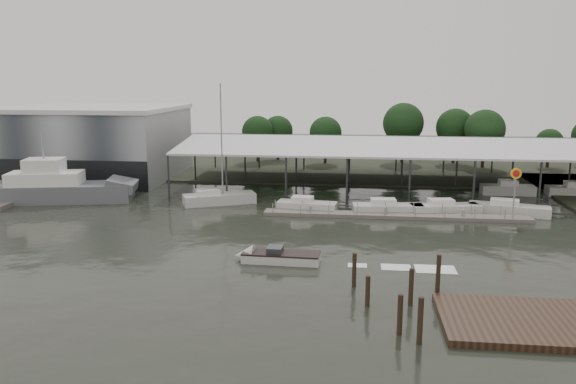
# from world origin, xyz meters

# --- Properties ---
(ground) EXTENTS (200.00, 200.00, 0.00)m
(ground) POSITION_xyz_m (0.00, 0.00, 0.00)
(ground) COLOR #262A22
(ground) RESTS_ON ground
(land_strip_far) EXTENTS (140.00, 30.00, 0.30)m
(land_strip_far) POSITION_xyz_m (0.00, 42.00, 0.10)
(land_strip_far) COLOR #33382A
(land_strip_far) RESTS_ON ground
(land_strip_west) EXTENTS (20.00, 40.00, 0.30)m
(land_strip_west) POSITION_xyz_m (-40.00, 30.00, 0.10)
(land_strip_west) COLOR #33382A
(land_strip_west) RESTS_ON ground
(storage_warehouse) EXTENTS (24.50, 20.50, 10.50)m
(storage_warehouse) POSITION_xyz_m (-28.00, 29.94, 5.29)
(storage_warehouse) COLOR #9A9EA4
(storage_warehouse) RESTS_ON ground
(covered_boat_shed) EXTENTS (58.24, 24.00, 6.96)m
(covered_boat_shed) POSITION_xyz_m (17.00, 28.00, 6.13)
(covered_boat_shed) COLOR silver
(covered_boat_shed) RESTS_ON ground
(trawler_dock) EXTENTS (3.00, 18.00, 0.50)m
(trawler_dock) POSITION_xyz_m (-30.00, 14.00, 0.25)
(trawler_dock) COLOR slate
(trawler_dock) RESTS_ON ground
(floating_dock) EXTENTS (28.00, 2.00, 1.40)m
(floating_dock) POSITION_xyz_m (15.00, 10.00, 0.20)
(floating_dock) COLOR slate
(floating_dock) RESTS_ON ground
(shell_fuel_sign) EXTENTS (1.10, 0.18, 5.55)m
(shell_fuel_sign) POSITION_xyz_m (27.00, 9.99, 3.93)
(shell_fuel_sign) COLOR gray
(shell_fuel_sign) RESTS_ON ground
(grey_trawler) EXTENTS (19.00, 8.47, 8.84)m
(grey_trawler) POSITION_xyz_m (-24.84, 13.28, 1.58)
(grey_trawler) COLOR #585D62
(grey_trawler) RESTS_ON ground
(white_sailboat) EXTENTS (8.68, 5.88, 14.20)m
(white_sailboat) POSITION_xyz_m (-5.27, 14.25, 0.67)
(white_sailboat) COLOR silver
(white_sailboat) RESTS_ON ground
(speedboat_underway) EXTENTS (17.94, 2.77, 2.00)m
(speedboat_underway) POSITION_xyz_m (4.34, -5.99, 0.39)
(speedboat_underway) COLOR silver
(speedboat_underway) RESTS_ON ground
(moored_cruiser_0) EXTENTS (6.80, 2.98, 1.70)m
(moored_cruiser_0) POSITION_xyz_m (5.36, 11.87, 0.61)
(moored_cruiser_0) COLOR silver
(moored_cruiser_0) RESTS_ON ground
(moored_cruiser_1) EXTENTS (7.79, 3.03, 1.70)m
(moored_cruiser_1) POSITION_xyz_m (14.24, 11.71, 0.61)
(moored_cruiser_1) COLOR silver
(moored_cruiser_1) RESTS_ON ground
(moored_cruiser_2) EXTENTS (7.79, 3.63, 1.70)m
(moored_cruiser_2) POSITION_xyz_m (20.47, 12.33, 0.61)
(moored_cruiser_2) COLOR silver
(moored_cruiser_2) RESTS_ON ground
(moored_cruiser_3) EXTENTS (8.65, 4.23, 1.70)m
(moored_cruiser_3) POSITION_xyz_m (27.33, 13.08, 0.61)
(moored_cruiser_3) COLOR silver
(moored_cruiser_3) RESTS_ON ground
(mooring_pilings) EXTENTS (6.07, 8.74, 3.37)m
(mooring_pilings) POSITION_xyz_m (13.65, -14.55, 0.95)
(mooring_pilings) COLOR #37271B
(mooring_pilings) RESTS_ON ground
(horizon_tree_line) EXTENTS (68.18, 11.15, 10.45)m
(horizon_tree_line) POSITION_xyz_m (22.70, 47.84, 5.92)
(horizon_tree_line) COLOR black
(horizon_tree_line) RESTS_ON ground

